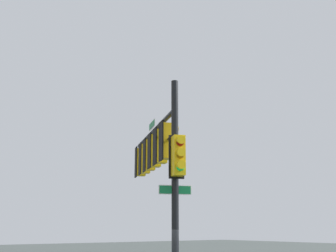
{
  "coord_description": "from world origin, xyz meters",
  "views": [
    {
      "loc": [
        -9.2,
        7.15,
        2.54
      ],
      "look_at": [
        -0.3,
        0.47,
        5.26
      ],
      "focal_mm": 44.68,
      "sensor_mm": 36.0,
      "label": 1
    }
  ],
  "objects": [
    {
      "name": "signal_pole_assembly",
      "position": [
        1.97,
        -0.85,
        4.77
      ],
      "size": [
        5.93,
        2.79,
        6.75
      ],
      "color": "black",
      "rests_on": "ground_plane"
    }
  ]
}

